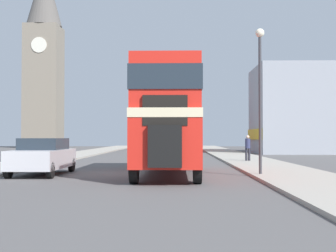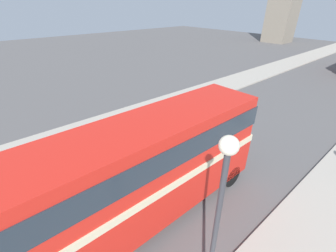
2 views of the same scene
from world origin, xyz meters
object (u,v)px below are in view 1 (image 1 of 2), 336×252
double_decker_bus (168,113)px  bus_distant (178,129)px  car_parked_near (43,156)px  pedestrian_walking (248,146)px  street_lamp (260,78)px  church_tower (44,52)px

double_decker_bus → bus_distant: double_decker_bus is taller
car_parked_near → pedestrian_walking: size_ratio=2.83×
street_lamp → pedestrian_walking: bearing=84.2°
pedestrian_walking → street_lamp: size_ratio=0.27×
bus_distant → pedestrian_walking: bearing=-80.0°
double_decker_bus → pedestrian_walking: (4.80, 9.43, -1.61)m
double_decker_bus → car_parked_near: size_ratio=2.20×
double_decker_bus → car_parked_near: double_decker_bus is taller
bus_distant → car_parked_near: size_ratio=2.39×
bus_distant → car_parked_near: 34.57m
double_decker_bus → bus_distant: size_ratio=0.92×
church_tower → bus_distant: bearing=-38.0°
pedestrian_walking → street_lamp: (-1.06, -10.47, 2.94)m
pedestrian_walking → church_tower: bearing=121.4°
double_decker_bus → street_lamp: size_ratio=1.68×
car_parked_near → pedestrian_walking: (10.09, 9.63, 0.22)m
pedestrian_walking → street_lamp: 10.93m
bus_distant → church_tower: bearing=142.0°
double_decker_bus → bus_distant: 33.84m
car_parked_near → street_lamp: 9.60m
pedestrian_walking → street_lamp: bearing=-95.8°
double_decker_bus → car_parked_near: bearing=-177.8°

